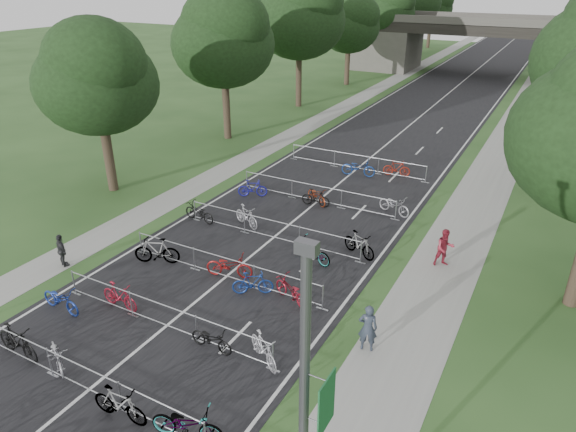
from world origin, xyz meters
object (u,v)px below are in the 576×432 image
at_px(pedestrian_b, 445,248).
at_px(pedestrian_c, 62,251).
at_px(pedestrian_a, 368,328).
at_px(overpass_bridge, 475,46).

bearing_deg(pedestrian_b, pedestrian_c, 174.90).
bearing_deg(pedestrian_a, overpass_bridge, -99.08).
height_order(overpass_bridge, pedestrian_a, overpass_bridge).
xyz_separation_m(pedestrian_a, pedestrian_c, (-13.71, -1.14, -0.13)).
xyz_separation_m(overpass_bridge, pedestrian_a, (6.91, -55.37, -2.64)).
relative_size(overpass_bridge, pedestrian_c, 20.14).
height_order(overpass_bridge, pedestrian_c, overpass_bridge).
bearing_deg(pedestrian_b, overpass_bridge, 65.38).
distance_m(overpass_bridge, pedestrian_c, 56.99).
bearing_deg(overpass_bridge, pedestrian_c, -96.86).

